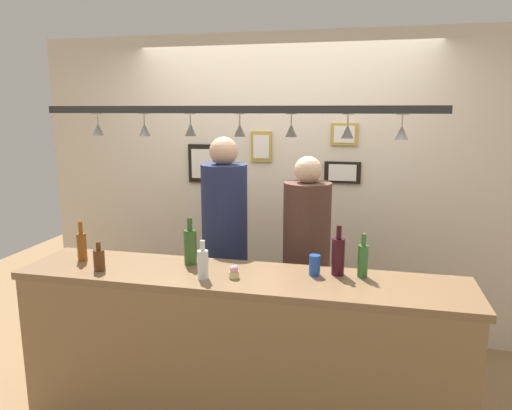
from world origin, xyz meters
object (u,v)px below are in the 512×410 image
(bottle_wine_dark_red, at_px, (338,255))
(cupcake, at_px, (234,272))
(person_middle_navy_shirt, at_px, (225,231))
(bottle_beer_amber_tall, at_px, (82,246))
(bottle_soda_clear, at_px, (203,264))
(bottle_beer_green_import, at_px, (363,260))
(picture_frame_caricature, at_px, (203,164))
(picture_frame_lower_pair, at_px, (342,173))
(person_right_brown_shirt, at_px, (306,247))
(bottle_champagne_green, at_px, (190,246))
(drink_can, at_px, (315,265))
(picture_frame_crest, at_px, (261,147))
(bottle_beer_brown_stubby, at_px, (99,259))
(picture_frame_upper_small, at_px, (344,134))

(bottle_wine_dark_red, distance_m, cupcake, 0.62)
(person_middle_navy_shirt, distance_m, bottle_beer_amber_tall, 1.02)
(bottle_soda_clear, height_order, bottle_beer_green_import, bottle_beer_green_import)
(picture_frame_caricature, bearing_deg, bottle_wine_dark_red, -44.64)
(bottle_beer_amber_tall, bearing_deg, bottle_beer_green_import, 3.19)
(picture_frame_caricature, xyz_separation_m, picture_frame_lower_pair, (1.23, 0.00, -0.04))
(person_middle_navy_shirt, distance_m, cupcake, 0.82)
(bottle_wine_dark_red, bearing_deg, person_right_brown_shirt, 114.41)
(bottle_champagne_green, relative_size, picture_frame_caricature, 0.88)
(bottle_beer_amber_tall, distance_m, bottle_champagne_green, 0.72)
(bottle_champagne_green, relative_size, drink_can, 2.46)
(drink_can, bearing_deg, picture_frame_crest, 115.17)
(person_middle_navy_shirt, xyz_separation_m, bottle_beer_green_import, (1.02, -0.57, 0.03))
(person_middle_navy_shirt, relative_size, picture_frame_lower_pair, 5.92)
(bottle_soda_clear, xyz_separation_m, bottle_wine_dark_red, (0.75, 0.25, 0.03))
(bottle_beer_amber_tall, relative_size, drink_can, 2.13)
(bottle_wine_dark_red, xyz_separation_m, picture_frame_caricature, (-1.28, 1.27, 0.37))
(picture_frame_crest, xyz_separation_m, picture_frame_lower_pair, (0.69, 0.00, -0.20))
(person_middle_navy_shirt, bearing_deg, picture_frame_lower_pair, 40.61)
(bottle_champagne_green, bearing_deg, bottle_beer_amber_tall, -172.21)
(bottle_beer_brown_stubby, xyz_separation_m, picture_frame_caricature, (0.14, 1.53, 0.42))
(bottle_beer_green_import, bearing_deg, bottle_soda_clear, -164.58)
(bottle_wine_dark_red, xyz_separation_m, cupcake, (-0.58, -0.20, -0.08))
(bottle_beer_brown_stubby, xyz_separation_m, drink_can, (1.28, 0.22, -0.01))
(picture_frame_caricature, bearing_deg, bottle_champagne_green, -74.30)
(picture_frame_crest, bearing_deg, bottle_soda_clear, -90.28)
(picture_frame_crest, bearing_deg, bottle_champagne_green, -97.92)
(person_right_brown_shirt, relative_size, bottle_beer_amber_tall, 6.35)
(bottle_beer_amber_tall, xyz_separation_m, picture_frame_lower_pair, (1.58, 1.37, 0.35))
(picture_frame_lower_pair, bearing_deg, bottle_beer_brown_stubby, -131.80)
(bottle_beer_brown_stubby, bearing_deg, person_right_brown_shirt, 35.39)
(picture_frame_upper_small, xyz_separation_m, picture_frame_lower_pair, (-0.00, 0.00, -0.32))
(bottle_beer_green_import, xyz_separation_m, bottle_champagne_green, (-1.07, -0.00, 0.01))
(person_right_brown_shirt, bearing_deg, person_middle_navy_shirt, -180.00)
(bottle_beer_amber_tall, height_order, picture_frame_lower_pair, picture_frame_lower_pair)
(picture_frame_upper_small, relative_size, picture_frame_lower_pair, 0.73)
(person_right_brown_shirt, height_order, picture_frame_lower_pair, person_right_brown_shirt)
(bottle_champagne_green, bearing_deg, picture_frame_crest, 82.08)
(person_middle_navy_shirt, height_order, picture_frame_caricature, person_middle_navy_shirt)
(bottle_champagne_green, relative_size, picture_frame_upper_small, 1.36)
(bottle_beer_green_import, bearing_deg, drink_can, -172.97)
(person_middle_navy_shirt, bearing_deg, drink_can, -39.39)
(picture_frame_caricature, relative_size, picture_frame_upper_small, 1.55)
(bottle_beer_brown_stubby, bearing_deg, person_middle_navy_shirt, 56.46)
(bottle_beer_green_import, xyz_separation_m, bottle_beer_amber_tall, (-1.78, -0.10, -0.00))
(bottle_beer_brown_stubby, xyz_separation_m, bottle_beer_green_import, (1.56, 0.25, 0.03))
(bottle_soda_clear, height_order, picture_frame_crest, picture_frame_crest)
(drink_can, distance_m, picture_frame_upper_small, 1.49)
(bottle_beer_brown_stubby, distance_m, cupcake, 0.84)
(bottle_wine_dark_red, distance_m, drink_can, 0.15)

